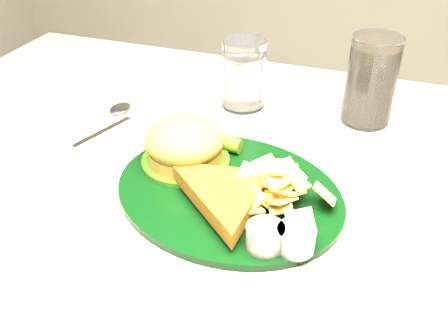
# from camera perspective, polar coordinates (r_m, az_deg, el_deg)

# --- Properties ---
(dinner_plate) EXTENTS (0.36, 0.33, 0.07)m
(dinner_plate) POSITION_cam_1_polar(r_m,az_deg,el_deg) (0.62, 0.52, -0.62)
(dinner_plate) COLOR black
(dinner_plate) RESTS_ON table
(water_glass) EXTENTS (0.09, 0.09, 0.11)m
(water_glass) POSITION_cam_1_polar(r_m,az_deg,el_deg) (0.83, 2.25, 10.67)
(water_glass) COLOR silver
(water_glass) RESTS_ON table
(cola_glass) EXTENTS (0.10, 0.10, 0.14)m
(cola_glass) POSITION_cam_1_polar(r_m,az_deg,el_deg) (0.81, 16.45, 9.55)
(cola_glass) COLOR black
(cola_glass) RESTS_ON table
(spoon) EXTENTS (0.09, 0.16, 0.01)m
(spoon) POSITION_cam_1_polar(r_m,az_deg,el_deg) (0.79, -13.73, 4.18)
(spoon) COLOR silver
(spoon) RESTS_ON table
(ramekin) EXTENTS (0.05, 0.05, 0.03)m
(ramekin) POSITION_cam_1_polar(r_m,az_deg,el_deg) (0.81, -8.91, 6.34)
(ramekin) COLOR silver
(ramekin) RESTS_ON table
(wrapped_straw) EXTENTS (0.21, 0.21, 0.01)m
(wrapped_straw) POSITION_cam_1_polar(r_m,az_deg,el_deg) (0.82, 7.94, 5.80)
(wrapped_straw) COLOR silver
(wrapped_straw) RESTS_ON table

